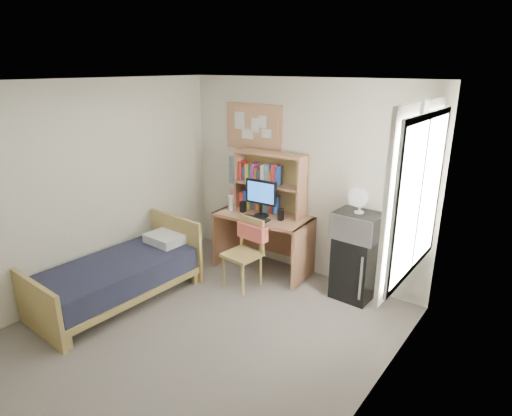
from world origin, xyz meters
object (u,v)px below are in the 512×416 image
Objects in this scene: bed at (117,281)px; monitor at (261,199)px; bulletin_board at (254,127)px; desk at (263,242)px; microwave at (358,225)px; desk_fan at (360,201)px; speaker_right at (281,215)px; desk_chair at (242,254)px; speaker_left at (243,207)px; mini_fridge at (355,267)px.

monitor is (0.92, 1.68, 0.80)m from bed.
bulletin_board reaches higher than desk.
bed is 3.76× the size of monitor.
desk_fan is at bearing 0.00° from microwave.
bulletin_board is at bearing 172.48° from desk_fan.
microwave is (1.03, 0.10, 0.05)m from speaker_right.
microwave is (1.26, 0.63, 0.49)m from desk_chair.
bed is 3.05m from desk_fan.
speaker_right reaches higher than desk.
speaker_right is 1.09m from desk_fan.
desk is 8.23× the size of speaker_right.
speaker_left reaches higher than desk.
desk_chair is 3.23× the size of desk_fan.
speaker_right is at bearing -11.31° from desk.
desk_chair is at bearing -86.17° from monitor.
monitor is (0.42, -0.39, -0.86)m from bulletin_board.
bulletin_board is at bearing 133.40° from monitor.
desk is at bearing -38.25° from bulletin_board.
speaker_left reaches higher than mini_fridge.
desk_fan reaches higher than desk.
desk_chair is 1.70× the size of microwave.
monitor is 1.34m from desk_fan.
bulletin_board is 3.34× the size of desk_fan.
bed is at bearing -129.51° from speaker_right.
microwave is (1.32, 0.12, -0.11)m from monitor.
monitor is 0.34m from speaker_left.
microwave is at bearing -1.11° from desk.
bulletin_board is 0.51× the size of bed.
mini_fridge is 1.71m from speaker_left.
speaker_right is at bearing -172.01° from mini_fridge.
desk_chair is 1.49m from microwave.
bulletin_board is 1.12m from speaker_left.
speaker_left is at bearing -168.69° from desk.
mini_fridge is 2.81× the size of desk_fan.
desk_fan is at bearing 1.90° from speaker_right.
desk_fan is (1.33, 0.06, 0.84)m from desk.
desk is 2.64× the size of monitor.
desk_fan reaches higher than speaker_right.
desk_fan is (2.25, 1.81, 0.99)m from bed.
desk is (0.42, -0.33, -1.51)m from bulletin_board.
bulletin_board is 1.03× the size of desk_chair.
desk is 0.57m from speaker_left.
bulletin_board is 2.33m from mini_fridge.
microwave is 0.30m from desk_fan.
bulletin_board reaches higher than speaker_right.
desk_fan reaches higher than monitor.
desk_chair is (0.07, -0.56, 0.05)m from desk.
bed is (-0.92, -1.74, -0.15)m from desk.
speaker_left is at bearing 131.80° from desk_chair.
microwave reaches higher than mini_fridge.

